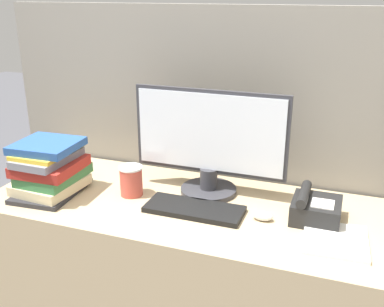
# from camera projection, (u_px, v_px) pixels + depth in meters

# --- Properties ---
(cubicle_panel_rear) EXTENTS (1.91, 0.04, 1.50)m
(cubicle_panel_rear) POSITION_uv_depth(u_px,v_px,m) (208.00, 176.00, 2.06)
(cubicle_panel_rear) COLOR gray
(cubicle_panel_rear) RESTS_ON ground_plane
(desk) EXTENTS (1.51, 0.62, 0.78)m
(desk) POSITION_uv_depth(u_px,v_px,m) (181.00, 286.00, 1.88)
(desk) COLOR tan
(desk) RESTS_ON ground_plane
(monitor) EXTENTS (0.62, 0.23, 0.42)m
(monitor) POSITION_uv_depth(u_px,v_px,m) (209.00, 145.00, 1.76)
(monitor) COLOR #333338
(monitor) RESTS_ON desk
(keyboard) EXTENTS (0.36, 0.15, 0.02)m
(keyboard) POSITION_uv_depth(u_px,v_px,m) (194.00, 209.00, 1.67)
(keyboard) COLOR black
(keyboard) RESTS_ON desk
(mouse) EXTENTS (0.07, 0.04, 0.03)m
(mouse) POSITION_uv_depth(u_px,v_px,m) (263.00, 216.00, 1.60)
(mouse) COLOR silver
(mouse) RESTS_ON desk
(coffee_cup) EXTENTS (0.09, 0.09, 0.12)m
(coffee_cup) POSITION_uv_depth(u_px,v_px,m) (131.00, 181.00, 1.79)
(coffee_cup) COLOR #BF4C3F
(coffee_cup) RESTS_ON desk
(book_stack) EXTENTS (0.25, 0.31, 0.22)m
(book_stack) POSITION_uv_depth(u_px,v_px,m) (50.00, 169.00, 1.79)
(book_stack) COLOR #262628
(book_stack) RESTS_ON desk
(desk_telephone) EXTENTS (0.17, 0.18, 0.11)m
(desk_telephone) POSITION_uv_depth(u_px,v_px,m) (315.00, 209.00, 1.60)
(desk_telephone) COLOR black
(desk_telephone) RESTS_ON desk
(paper_pile) EXTENTS (0.22, 0.24, 0.01)m
(paper_pile) POSITION_uv_depth(u_px,v_px,m) (335.00, 240.00, 1.47)
(paper_pile) COLOR white
(paper_pile) RESTS_ON desk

